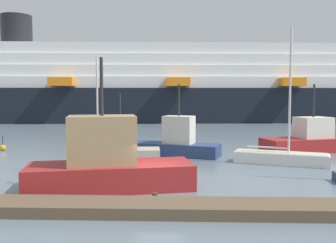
{
  "coord_description": "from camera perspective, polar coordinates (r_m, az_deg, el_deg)",
  "views": [
    {
      "loc": [
        1.19,
        -18.61,
        5.03
      ],
      "look_at": [
        0.0,
        13.71,
        2.65
      ],
      "focal_mm": 39.01,
      "sensor_mm": 36.0,
      "label": 1
    }
  ],
  "objects": [
    {
      "name": "fishing_boat_0",
      "position": [
        34.75,
        21.27,
        -2.68
      ],
      "size": [
        8.79,
        5.22,
        5.96
      ],
      "rotation": [
        0.0,
        0.0,
        0.3
      ],
      "color": "maroon",
      "rests_on": "ground_plane"
    },
    {
      "name": "channel_buoy_0",
      "position": [
        36.14,
        -24.38,
        -3.73
      ],
      "size": [
        0.53,
        0.53,
        1.38
      ],
      "color": "orange",
      "rests_on": "ground_plane"
    },
    {
      "name": "sailboat_2",
      "position": [
        27.85,
        17.23,
        -5.26
      ],
      "size": [
        6.78,
        3.74,
        9.79
      ],
      "rotation": [
        0.0,
        0.0,
        -0.32
      ],
      "color": "white",
      "rests_on": "ground_plane"
    },
    {
      "name": "fishing_boat_2",
      "position": [
        26.79,
        -7.93,
        -4.53
      ],
      "size": [
        6.49,
        2.57,
        5.13
      ],
      "rotation": [
        0.0,
        0.0,
        0.09
      ],
      "color": "#BCB29E",
      "rests_on": "ground_plane"
    },
    {
      "name": "sailboat_0",
      "position": [
        23.76,
        -11.72,
        -7.12
      ],
      "size": [
        5.14,
        2.1,
        7.41
      ],
      "rotation": [
        0.0,
        0.0,
        -0.19
      ],
      "color": "white",
      "rests_on": "ground_plane"
    },
    {
      "name": "dock_pier",
      "position": [
        15.9,
        -2.35,
        -13.3
      ],
      "size": [
        27.7,
        2.17,
        0.59
      ],
      "color": "brown",
      "rests_on": "ground_plane"
    },
    {
      "name": "cruise_ship",
      "position": [
        71.57,
        -6.96,
        5.29
      ],
      "size": [
        114.1,
        23.67,
        20.05
      ],
      "rotation": [
        0.0,
        0.0,
        0.07
      ],
      "color": "black",
      "rests_on": "ground_plane"
    },
    {
      "name": "fishing_boat_1",
      "position": [
        30.3,
        1.26,
        -3.26
      ],
      "size": [
        7.8,
        4.5,
        5.9
      ],
      "rotation": [
        0.0,
        0.0,
        -0.32
      ],
      "color": "navy",
      "rests_on": "ground_plane"
    },
    {
      "name": "fishing_boat_3",
      "position": [
        19.83,
        -9.39,
        -6.38
      ],
      "size": [
        9.16,
        4.87,
        6.97
      ],
      "rotation": [
        0.0,
        0.0,
        3.36
      ],
      "color": "maroon",
      "rests_on": "ground_plane"
    },
    {
      "name": "ground_plane",
      "position": [
        19.32,
        -1.53,
        -10.88
      ],
      "size": [
        600.0,
        600.0,
        0.0
      ],
      "primitive_type": "plane",
      "color": "slate"
    }
  ]
}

